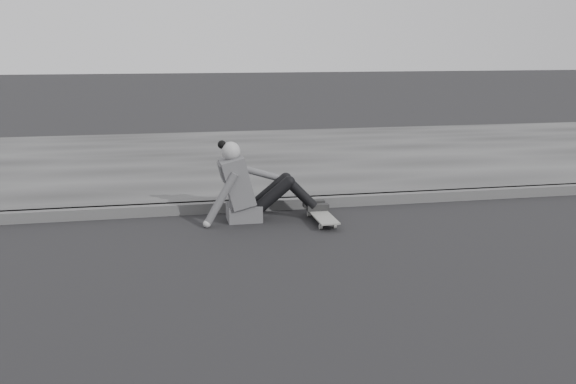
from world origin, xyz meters
name	(u,v)px	position (x,y,z in m)	size (l,w,h in m)	color
curb	(459,195)	(0.00, 2.58, 0.06)	(24.00, 0.16, 0.12)	#494949
sidewalk	(377,155)	(0.00, 5.60, 0.06)	(24.00, 6.00, 0.12)	#393939
skateboard	(321,216)	(-1.92, 1.93, 0.07)	(0.20, 0.78, 0.09)	gray
seated_woman	(250,187)	(-2.65, 2.18, 0.36)	(1.38, 0.46, 0.88)	#505052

